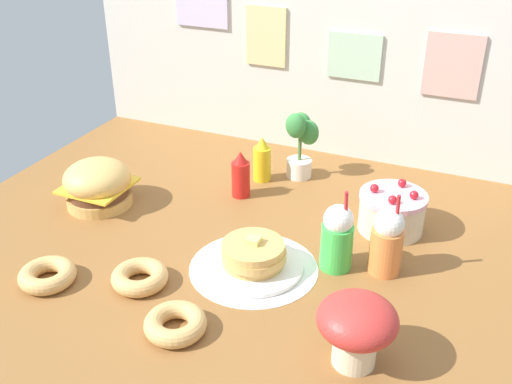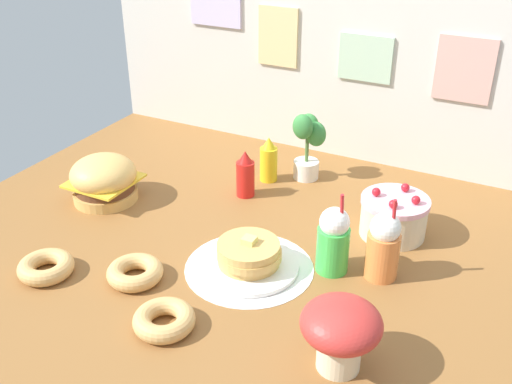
{
  "view_description": "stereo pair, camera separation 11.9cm",
  "coord_description": "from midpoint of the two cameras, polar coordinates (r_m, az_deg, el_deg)",
  "views": [
    {
      "loc": [
        0.78,
        -1.52,
        1.15
      ],
      "look_at": [
        0.06,
        0.15,
        0.16
      ],
      "focal_mm": 41.94,
      "sensor_mm": 36.0,
      "label": 1
    },
    {
      "loc": [
        0.89,
        -1.47,
        1.15
      ],
      "look_at": [
        0.06,
        0.15,
        0.16
      ],
      "focal_mm": 41.94,
      "sensor_mm": 36.0,
      "label": 2
    }
  ],
  "objects": [
    {
      "name": "ground_plane",
      "position": [
        2.06,
        -1.66,
        -5.65
      ],
      "size": [
        2.13,
        1.84,
        0.02
      ],
      "primitive_type": "cube",
      "color": "brown"
    },
    {
      "name": "back_wall",
      "position": [
        2.64,
        7.99,
        13.04
      ],
      "size": [
        2.13,
        0.04,
        0.91
      ],
      "color": "beige",
      "rests_on": "ground_plane"
    },
    {
      "name": "doily_mat",
      "position": [
        1.96,
        1.1,
        -7.25
      ],
      "size": [
        0.42,
        0.42,
        0.0
      ],
      "primitive_type": "cylinder",
      "color": "white",
      "rests_on": "ground_plane"
    },
    {
      "name": "burger",
      "position": [
        2.37,
        -12.93,
        1.16
      ],
      "size": [
        0.25,
        0.25,
        0.18
      ],
      "color": "#DBA859",
      "rests_on": "ground_plane"
    },
    {
      "name": "pancake_stack",
      "position": [
        1.94,
        1.1,
        -6.25
      ],
      "size": [
        0.33,
        0.33,
        0.11
      ],
      "color": "white",
      "rests_on": "doily_mat"
    },
    {
      "name": "layer_cake",
      "position": [
        2.16,
        14.54,
        -2.27
      ],
      "size": [
        0.24,
        0.24,
        0.17
      ],
      "color": "beige",
      "rests_on": "ground_plane"
    },
    {
      "name": "ketchup_bottle",
      "position": [
        2.34,
        0.43,
        1.61
      ],
      "size": [
        0.07,
        0.07,
        0.19
      ],
      "color": "red",
      "rests_on": "ground_plane"
    },
    {
      "name": "mustard_bottle",
      "position": [
        2.46,
        2.6,
        3.0
      ],
      "size": [
        0.07,
        0.07,
        0.19
      ],
      "color": "yellow",
      "rests_on": "ground_plane"
    },
    {
      "name": "cream_soda_cup",
      "position": [
        1.92,
        9.16,
        -4.59
      ],
      "size": [
        0.11,
        0.11,
        0.29
      ],
      "color": "green",
      "rests_on": "ground_plane"
    },
    {
      "name": "orange_float_cup",
      "position": [
        1.92,
        13.81,
        -5.06
      ],
      "size": [
        0.11,
        0.11,
        0.29
      ],
      "color": "orange",
      "rests_on": "ground_plane"
    },
    {
      "name": "donut_pink_glaze",
      "position": [
        2.02,
        -17.82,
        -6.82
      ],
      "size": [
        0.18,
        0.18,
        0.05
      ],
      "color": "tan",
      "rests_on": "ground_plane"
    },
    {
      "name": "donut_chocolate",
      "position": [
        1.92,
        -9.73,
        -7.55
      ],
      "size": [
        0.18,
        0.18,
        0.05
      ],
      "color": "tan",
      "rests_on": "ground_plane"
    },
    {
      "name": "donut_vanilla",
      "position": [
        1.73,
        -6.78,
        -12.03
      ],
      "size": [
        0.18,
        0.18,
        0.05
      ],
      "color": "tan",
      "rests_on": "ground_plane"
    },
    {
      "name": "potted_plant",
      "position": [
        2.47,
        6.37,
        4.6
      ],
      "size": [
        0.13,
        0.12,
        0.29
      ],
      "color": "white",
      "rests_on": "ground_plane"
    },
    {
      "name": "mushroom_stool",
      "position": [
        1.57,
        10.31,
        -12.81
      ],
      "size": [
        0.21,
        0.21,
        0.2
      ],
      "color": "beige",
      "rests_on": "ground_plane"
    }
  ]
}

